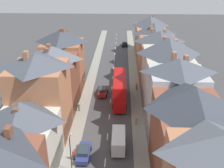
{
  "coord_description": "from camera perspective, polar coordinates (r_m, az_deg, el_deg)",
  "views": [
    {
      "loc": [
        2.05,
        -16.33,
        25.13
      ],
      "look_at": [
        0.12,
        34.13,
        1.82
      ],
      "focal_mm": 42.0,
      "sensor_mm": 36.0,
      "label": 1
    }
  ],
  "objects": [
    {
      "name": "delivery_van",
      "position": [
        39.6,
        1.42,
        -12.15
      ],
      "size": [
        2.2,
        5.2,
        2.41
      ],
      "color": "white",
      "rests_on": "ground"
    },
    {
      "name": "pedestrian_mid_right",
      "position": [
        44.81,
        5.33,
        -7.87
      ],
      "size": [
        0.36,
        0.22,
        1.61
      ],
      "color": "gray",
      "rests_on": "pavement_right"
    },
    {
      "name": "pedestrian_mid_left",
      "position": [
        37.93,
        -8.36,
        -14.98
      ],
      "size": [
        0.36,
        0.22,
        1.61
      ],
      "color": "#3D4256",
      "rests_on": "pavement_left"
    },
    {
      "name": "pedestrian_far_right",
      "position": [
        56.82,
        5.41,
        -0.43
      ],
      "size": [
        0.36,
        0.22,
        1.61
      ],
      "color": "brown",
      "rests_on": "pavement_right"
    },
    {
      "name": "pavement_right",
      "position": [
        59.91,
        4.91,
        -0.05
      ],
      "size": [
        2.2,
        104.0,
        0.14
      ],
      "primitive_type": "cube",
      "color": "gray",
      "rests_on": "ground"
    },
    {
      "name": "car_parked_left_a",
      "position": [
        88.27,
        2.82,
        8.76
      ],
      "size": [
        1.9,
        3.81,
        1.61
      ],
      "color": "black",
      "rests_on": "ground"
    },
    {
      "name": "car_near_blue",
      "position": [
        54.81,
        -2.06,
        -1.54
      ],
      "size": [
        1.9,
        4.2,
        1.68
      ],
      "color": "maroon",
      "rests_on": "ground"
    },
    {
      "name": "centre_line_dashes",
      "position": [
        58.08,
        -0.04,
        -0.85
      ],
      "size": [
        0.14,
        97.8,
        0.01
      ],
      "color": "silver",
      "rests_on": "ground"
    },
    {
      "name": "terrace_row_right",
      "position": [
        46.17,
        12.15,
        0.2
      ],
      "size": [
        8.0,
        78.29,
        14.12
      ],
      "color": "#ADB2B7",
      "rests_on": "ground"
    },
    {
      "name": "car_parked_right_a",
      "position": [
        38.52,
        -6.19,
        -14.56
      ],
      "size": [
        1.9,
        4.4,
        1.59
      ],
      "color": "navy",
      "rests_on": "ground"
    },
    {
      "name": "street_lamp",
      "position": [
        34.95,
        -8.97,
        -14.36
      ],
      "size": [
        0.2,
        1.12,
        5.5
      ],
      "color": "black",
      "rests_on": "ground"
    },
    {
      "name": "pavement_left",
      "position": [
        60.25,
        -4.82,
        0.11
      ],
      "size": [
        2.2,
        104.0,
        0.14
      ],
      "primitive_type": "cube",
      "color": "gray",
      "rests_on": "ground"
    },
    {
      "name": "pedestrian_far_left",
      "position": [
        48.95,
        -7.22,
        -4.93
      ],
      "size": [
        0.36,
        0.22,
        1.61
      ],
      "color": "brown",
      "rests_on": "pavement_left"
    },
    {
      "name": "double_decker_bus_lead",
      "position": [
        51.27,
        1.69,
        -1.03
      ],
      "size": [
        2.74,
        10.8,
        5.3
      ],
      "color": "#B70F0F",
      "rests_on": "ground"
    },
    {
      "name": "terrace_row_left",
      "position": [
        37.7,
        -17.22,
        -6.99
      ],
      "size": [
        8.0,
        52.78,
        14.06
      ],
      "color": "#935138",
      "rests_on": "ground"
    }
  ]
}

